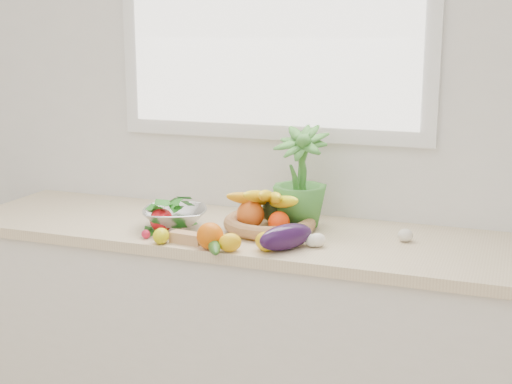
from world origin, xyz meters
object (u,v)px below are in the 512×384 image
at_px(eggplant, 286,237).
at_px(colander_with_spinach, 175,212).
at_px(apple, 161,220).
at_px(cucumber, 214,244).
at_px(potted_herb, 300,176).
at_px(fruit_basket, 269,217).

relative_size(eggplant, colander_with_spinach, 0.71).
xyz_separation_m(apple, cucumber, (0.27, -0.14, -0.02)).
relative_size(potted_herb, fruit_basket, 0.95).
bearing_deg(apple, colander_with_spinach, 60.45).
bearing_deg(cucumber, eggplant, 21.23).
xyz_separation_m(eggplant, potted_herb, (-0.04, 0.28, 0.16)).
bearing_deg(colander_with_spinach, apple, -119.55).
relative_size(potted_herb, colander_with_spinach, 1.20).
relative_size(eggplant, cucumber, 0.94).
xyz_separation_m(cucumber, colander_with_spinach, (-0.24, 0.19, 0.04)).
relative_size(cucumber, potted_herb, 0.63).
bearing_deg(potted_herb, cucumber, -117.75).
relative_size(apple, fruit_basket, 0.22).
distance_m(potted_herb, fruit_basket, 0.19).
bearing_deg(apple, fruit_basket, 22.53).
relative_size(fruit_basket, colander_with_spinach, 1.26).
height_order(apple, eggplant, same).
xyz_separation_m(cucumber, fruit_basket, (0.09, 0.29, 0.03)).
bearing_deg(fruit_basket, cucumber, -108.09).
distance_m(fruit_basket, colander_with_spinach, 0.35).
relative_size(cucumber, fruit_basket, 0.60).
bearing_deg(potted_herb, colander_with_spinach, -158.18).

